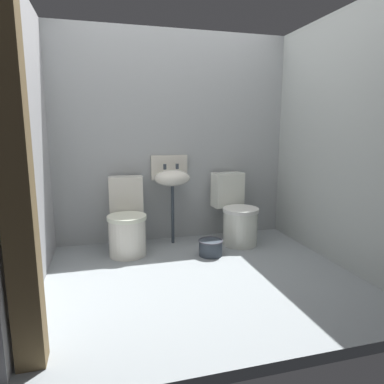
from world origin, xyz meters
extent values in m
cube|color=gray|center=(0.00, 0.00, -0.04)|extent=(3.08, 2.53, 0.08)
cube|color=#999EA0|center=(0.00, 1.12, 1.18)|extent=(3.08, 0.10, 2.36)
cube|color=#9FA0A3|center=(-1.39, 0.10, 1.18)|extent=(0.10, 2.33, 2.36)
cube|color=#9DA3A1|center=(1.39, 0.10, 1.18)|extent=(0.10, 2.33, 2.36)
cube|color=brown|center=(-1.24, -0.92, 1.18)|extent=(0.15, 0.15, 2.36)
cylinder|color=silver|center=(-0.59, 0.63, 0.19)|extent=(0.41, 0.41, 0.38)
cylinder|color=silver|center=(-0.59, 0.63, 0.40)|extent=(0.43, 0.43, 0.04)
cube|color=silver|center=(-0.57, 0.93, 0.58)|extent=(0.37, 0.21, 0.40)
cylinder|color=silver|center=(0.66, 0.63, 0.19)|extent=(0.43, 0.43, 0.38)
cylinder|color=silver|center=(0.66, 0.63, 0.40)|extent=(0.46, 0.46, 0.04)
cube|color=silver|center=(0.61, 0.92, 0.58)|extent=(0.38, 0.23, 0.40)
cylinder|color=#2F3741|center=(-0.06, 0.88, 0.33)|extent=(0.04, 0.04, 0.66)
ellipsoid|color=silver|center=(-0.06, 0.88, 0.75)|extent=(0.40, 0.32, 0.18)
cube|color=silver|center=(-0.06, 1.04, 0.85)|extent=(0.42, 0.04, 0.28)
cylinder|color=#2F3741|center=(-0.13, 0.94, 0.87)|extent=(0.04, 0.04, 0.06)
cylinder|color=#2F3741|center=(0.01, 0.94, 0.87)|extent=(0.04, 0.04, 0.06)
cylinder|color=#2F3741|center=(0.23, 0.39, 0.08)|extent=(0.24, 0.24, 0.16)
torus|color=#35353E|center=(0.23, 0.39, 0.16)|extent=(0.26, 0.26, 0.02)
camera|label=1|loc=(-0.83, -2.80, 1.30)|focal=32.08mm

